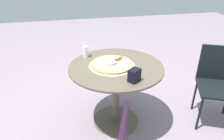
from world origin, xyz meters
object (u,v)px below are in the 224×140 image
at_px(pizza_on_tray, 112,64).
at_px(patio_chair_near, 218,80).
at_px(pizza_server, 115,60).
at_px(patio_table, 116,82).
at_px(napkin_dispenser, 134,75).
at_px(drinking_cup, 85,52).

distance_m(pizza_on_tray, patio_chair_near, 1.18).
bearing_deg(pizza_server, patio_chair_near, -100.25).
xyz_separation_m(pizza_on_tray, patio_chair_near, (-0.19, -1.14, -0.22)).
relative_size(patio_table, napkin_dispenser, 8.25).
xyz_separation_m(pizza_on_tray, napkin_dispenser, (-0.34, -0.12, 0.04)).
bearing_deg(patio_chair_near, pizza_on_tray, 80.69).
relative_size(pizza_server, drinking_cup, 1.60).
height_order(pizza_server, patio_chair_near, patio_chair_near).
distance_m(patio_table, drinking_cup, 0.47).
relative_size(pizza_on_tray, napkin_dispenser, 4.00).
xyz_separation_m(pizza_on_tray, pizza_server, (0.01, -0.04, 0.03)).
bearing_deg(patio_table, pizza_server, 4.51).
height_order(pizza_on_tray, pizza_server, pizza_server).
relative_size(patio_table, pizza_server, 4.77).
bearing_deg(pizza_server, pizza_on_tray, 108.13).
distance_m(drinking_cup, napkin_dispenser, 0.72).
bearing_deg(napkin_dispenser, patio_chair_near, 152.11).
distance_m(napkin_dispenser, patio_chair_near, 1.06).
distance_m(patio_table, pizza_server, 0.24).
xyz_separation_m(napkin_dispenser, patio_chair_near, (0.16, -1.02, -0.27)).
xyz_separation_m(drinking_cup, napkin_dispenser, (-0.62, -0.36, -0.00)).
bearing_deg(drinking_cup, pizza_server, -133.87).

